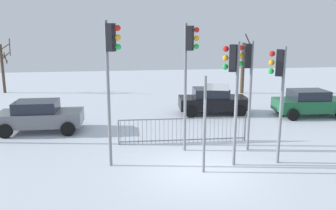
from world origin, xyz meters
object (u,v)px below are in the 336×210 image
object	(u,v)px
traffic_light_mid_right	(233,76)
car_grey_mid	(40,116)
car_black_far	(212,101)
traffic_light_rear_right	(111,62)
traffic_light_mid_left	(189,59)
bare_tree_centre	(243,66)
traffic_light_foreground_left	(279,79)
direction_sign_post	(206,120)
car_green_trailing	(310,103)
bare_tree_left	(3,66)
traffic_light_rear_left	(247,71)

from	to	relation	value
traffic_light_mid_right	car_grey_mid	world-z (taller)	traffic_light_mid_right
car_grey_mid	car_black_far	bearing A→B (deg)	15.33
traffic_light_rear_right	traffic_light_mid_left	world-z (taller)	traffic_light_rear_right
traffic_light_rear_right	bare_tree_centre	bearing A→B (deg)	169.31
traffic_light_foreground_left	car_black_far	bearing A→B (deg)	26.32
direction_sign_post	traffic_light_rear_right	bearing A→B (deg)	179.38
direction_sign_post	car_grey_mid	xyz separation A→B (m)	(-6.46, 5.77, -1.05)
traffic_light_foreground_left	direction_sign_post	bearing A→B (deg)	125.74
traffic_light_rear_right	car_grey_mid	distance (m)	6.55
traffic_light_mid_left	car_grey_mid	distance (m)	7.81
traffic_light_rear_right	traffic_light_mid_right	size ratio (longest dim) A/B	1.16
car_green_trailing	traffic_light_mid_right	bearing A→B (deg)	-134.19
traffic_light_mid_right	bare_tree_centre	distance (m)	14.62
traffic_light_rear_right	bare_tree_left	size ratio (longest dim) A/B	1.22
direction_sign_post	bare_tree_left	xyz separation A→B (m)	(-11.27, 16.91, 0.22)
traffic_light_rear_right	bare_tree_left	distance (m)	17.99
traffic_light_rear_left	bare_tree_left	xyz separation A→B (m)	(-13.35, 14.96, -1.10)
car_grey_mid	bare_tree_centre	xyz separation A→B (m)	(12.94, 8.30, 1.28)
traffic_light_mid_left	car_grey_mid	xyz separation A→B (m)	(-6.32, 3.61, -2.84)
traffic_light_rear_left	car_grey_mid	xyz separation A→B (m)	(-8.54, 3.82, -2.37)
traffic_light_rear_left	car_green_trailing	world-z (taller)	traffic_light_rear_left
bare_tree_left	bare_tree_centre	world-z (taller)	bare_tree_centre
car_grey_mid	traffic_light_rear_right	bearing A→B (deg)	-52.93
traffic_light_rear_left	bare_tree_centre	size ratio (longest dim) A/B	0.96
traffic_light_rear_right	car_green_trailing	xyz separation A→B (m)	(10.62, 5.68, -2.88)
traffic_light_mid_right	bare_tree_left	xyz separation A→B (m)	(-12.30, 16.36, -1.12)
traffic_light_mid_left	bare_tree_left	xyz separation A→B (m)	(-11.12, 14.75, -1.57)
traffic_light_mid_right	traffic_light_mid_left	world-z (taller)	traffic_light_mid_left
traffic_light_rear_left	traffic_light_mid_right	distance (m)	1.75
traffic_light_mid_right	traffic_light_mid_left	size ratio (longest dim) A/B	0.87
traffic_light_rear_right	bare_tree_centre	distance (m)	16.23
car_black_far	bare_tree_centre	bearing A→B (deg)	61.34
car_grey_mid	bare_tree_left	bearing A→B (deg)	114.56
traffic_light_mid_right	bare_tree_left	world-z (taller)	traffic_light_mid_right
traffic_light_mid_right	car_grey_mid	distance (m)	9.44
traffic_light_rear_left	traffic_light_rear_right	distance (m)	5.21
traffic_light_rear_left	traffic_light_foreground_left	size ratio (longest dim) A/B	1.03
traffic_light_rear_left	traffic_light_mid_right	world-z (taller)	traffic_light_mid_right
traffic_light_rear_left	direction_sign_post	bearing A→B (deg)	145.06
direction_sign_post	bare_tree_centre	distance (m)	15.49
car_green_trailing	car_grey_mid	bearing A→B (deg)	-173.47
direction_sign_post	traffic_light_mid_left	bearing A→B (deg)	111.58
traffic_light_rear_right	bare_tree_left	bearing A→B (deg)	-127.28
direction_sign_post	car_green_trailing	size ratio (longest dim) A/B	0.84
traffic_light_rear_right	traffic_light_mid_left	distance (m)	3.10
car_grey_mid	car_green_trailing	distance (m)	14.10
car_green_trailing	traffic_light_rear_left	bearing A→B (deg)	-136.64
traffic_light_foreground_left	bare_tree_left	xyz separation A→B (m)	(-13.92, 16.40, -1.00)
traffic_light_foreground_left	car_green_trailing	world-z (taller)	traffic_light_foreground_left
car_grey_mid	bare_tree_centre	size ratio (longest dim) A/B	0.87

